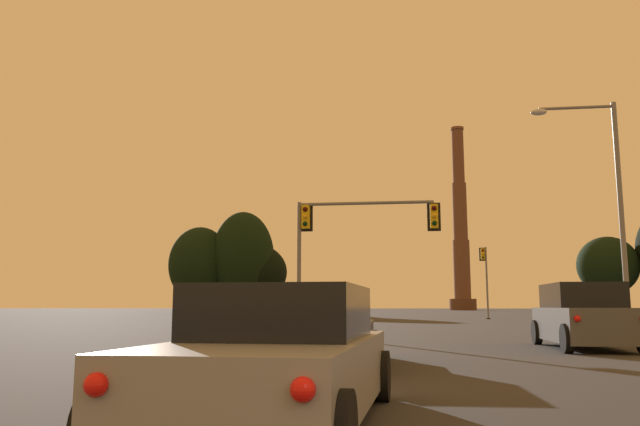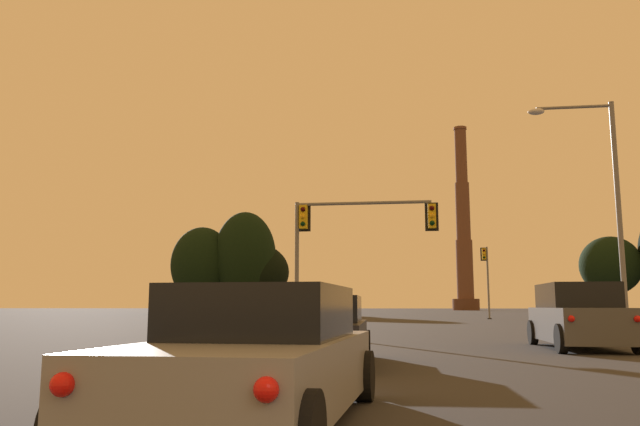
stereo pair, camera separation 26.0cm
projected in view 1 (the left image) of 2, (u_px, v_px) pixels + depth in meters
sedan_left_lane_third at (281, 359)px, 6.43m from camera, size 2.17×4.77×1.43m
suv_right_lane_front at (583, 317)px, 17.91m from camera, size 2.13×4.92×1.86m
sedan_left_lane_second at (330, 332)px, 13.23m from camera, size 2.14×4.76×1.43m
traffic_light_overhead_left at (347, 231)px, 27.32m from camera, size 6.39×0.50×5.78m
traffic_light_far_right at (485, 272)px, 58.20m from camera, size 0.78×0.50×6.69m
street_lamp at (607, 192)px, 24.11m from camera, size 3.27×0.36×9.15m
smokestack at (461, 237)px, 174.11m from camera, size 7.36×7.36×51.85m
treeline_far_right at (608, 266)px, 90.21m from camera, size 8.63×7.77×11.20m
treeline_center_right at (200, 265)px, 95.68m from camera, size 9.53×8.58×13.28m
treeline_far_left at (243, 258)px, 95.24m from camera, size 9.61×8.65×15.56m
treeline_center_left at (252, 272)px, 96.47m from camera, size 10.99×9.89×10.91m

